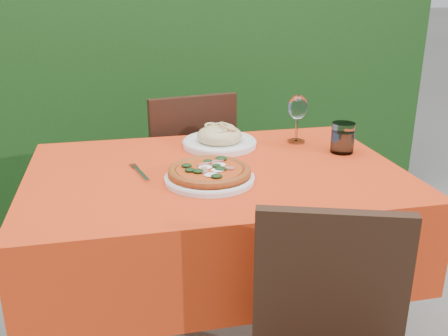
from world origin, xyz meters
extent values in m
cube|color=black|center=(0.00, 1.55, 0.80)|extent=(3.20, 0.55, 1.60)
cube|color=#4D3018|center=(0.00, 0.00, 0.72)|extent=(1.20, 0.80, 0.04)
cylinder|color=#4D3018|center=(0.54, -0.34, 0.35)|extent=(0.05, 0.05, 0.70)
cylinder|color=#4D3018|center=(-0.54, 0.34, 0.35)|extent=(0.05, 0.05, 0.70)
cylinder|color=#4D3018|center=(0.54, 0.34, 0.35)|extent=(0.05, 0.05, 0.70)
cube|color=red|center=(0.00, 0.00, 0.59)|extent=(1.26, 0.86, 0.32)
cube|color=black|center=(0.17, -0.59, 0.63)|extent=(0.37, 0.16, 0.42)
cube|color=black|center=(-0.02, 0.73, 0.43)|extent=(0.46, 0.46, 0.04)
cube|color=black|center=(0.01, 0.55, 0.67)|extent=(0.40, 0.11, 0.44)
cylinder|color=black|center=(0.12, 0.93, 0.21)|extent=(0.03, 0.03, 0.41)
cylinder|color=black|center=(-0.22, 0.87, 0.21)|extent=(0.03, 0.03, 0.41)
cylinder|color=black|center=(0.18, 0.59, 0.21)|extent=(0.03, 0.03, 0.41)
cylinder|color=black|center=(-0.16, 0.53, 0.21)|extent=(0.03, 0.03, 0.41)
cylinder|color=silver|center=(-0.04, -0.11, 0.76)|extent=(0.29, 0.29, 0.02)
cylinder|color=#B84E19|center=(-0.04, -0.11, 0.77)|extent=(0.32, 0.32, 0.02)
cylinder|color=#A42C0A|center=(-0.04, -0.11, 0.79)|extent=(0.26, 0.26, 0.01)
cylinder|color=white|center=(0.07, 0.25, 0.76)|extent=(0.29, 0.29, 0.02)
ellipsoid|color=#D2C183|center=(0.07, 0.25, 0.79)|extent=(0.22, 0.22, 0.08)
cylinder|color=silver|center=(0.50, 0.08, 0.80)|extent=(0.09, 0.09, 0.11)
cylinder|color=#9AB8D1|center=(0.50, 0.08, 0.79)|extent=(0.07, 0.07, 0.08)
cylinder|color=silver|center=(0.38, 0.24, 0.75)|extent=(0.07, 0.07, 0.01)
cylinder|color=silver|center=(0.38, 0.24, 0.80)|extent=(0.01, 0.01, 0.10)
ellipsoid|color=silver|center=(0.38, 0.24, 0.89)|extent=(0.08, 0.08, 0.10)
cube|color=#B3B2B9|center=(-0.25, 0.00, 0.75)|extent=(0.07, 0.19, 0.01)
camera|label=1|loc=(-0.31, -1.57, 1.34)|focal=40.00mm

